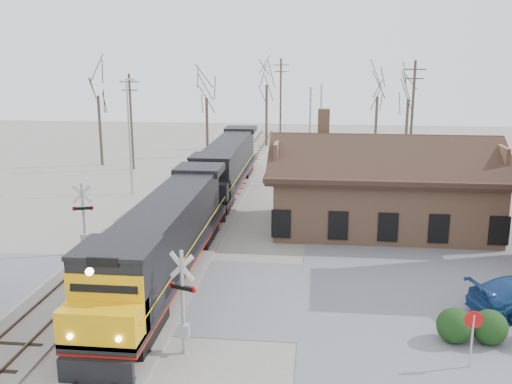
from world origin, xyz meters
TOP-DOWN VIEW (x-y plane):
  - ground at (0.00, 0.00)m, footprint 140.00×140.00m
  - road at (0.00, 0.00)m, footprint 60.00×9.00m
  - parking_lot at (18.00, 4.00)m, footprint 22.00×26.00m
  - track_main at (0.00, 15.00)m, footprint 3.40×90.00m
  - track_siding at (-4.50, 15.00)m, footprint 3.40×90.00m
  - depot at (11.99, 12.00)m, footprint 15.20×9.31m
  - locomotive_lead at (0.00, 0.95)m, footprint 2.97×19.92m
  - locomotive_trailing at (0.00, 21.14)m, footprint 2.97×19.92m
  - crossbuck_near at (2.58, -5.76)m, footprint 1.17×0.50m
  - crossbuck_far at (-5.85, 4.87)m, footprint 1.20×0.41m
  - do_not_enter_sign at (13.54, -5.65)m, footprint 0.69×0.08m
  - hedge_a at (13.38, -3.68)m, footprint 1.46×1.46m
  - hedge_b at (14.78, -3.65)m, footprint 1.44×1.44m
  - streetlight_a at (-7.85, 19.73)m, footprint 0.25×2.04m
  - streetlight_b at (6.92, 25.11)m, footprint 0.25×2.04m
  - streetlight_c at (7.89, 35.21)m, footprint 0.25×2.04m
  - utility_pole_a at (-11.03, 29.77)m, footprint 2.00×0.24m
  - utility_pole_b at (2.93, 45.60)m, footprint 2.00×0.24m
  - utility_pole_c at (16.10, 27.36)m, footprint 2.00×0.24m
  - tree_a at (-15.08, 31.65)m, footprint 4.86×4.86m
  - tree_b at (-4.95, 38.10)m, footprint 4.47×4.47m
  - tree_c at (1.15, 45.90)m, footprint 5.16×5.16m
  - tree_d at (14.40, 42.22)m, footprint 4.44×4.44m
  - tree_e at (17.33, 38.29)m, footprint 4.45×4.45m

SIDE VIEW (x-z plane):
  - ground at x=0.00m, z-range 0.00..0.00m
  - road at x=0.00m, z-range 0.00..0.03m
  - parking_lot at x=18.00m, z-range 0.01..0.04m
  - track_main at x=0.00m, z-range -0.05..0.19m
  - track_siding at x=-4.50m, z-range -0.05..0.19m
  - hedge_b at x=14.78m, z-range 0.00..1.44m
  - hedge_a at x=13.38m, z-range 0.00..1.46m
  - do_not_enter_sign at x=13.54m, z-range 0.45..2.76m
  - crossbuck_near at x=2.58m, z-range -0.15..4.15m
  - crossbuck_far at x=-5.85m, z-range -0.15..4.16m
  - locomotive_trailing at x=0.00m, z-range 0.23..4.42m
  - locomotive_lead at x=0.00m, z-range 0.11..4.53m
  - depot at x=11.99m, z-range -1.54..6.36m
  - streetlight_c at x=7.89m, z-range 0.53..8.96m
  - streetlight_b at x=6.92m, z-range 0.53..9.22m
  - utility_pole_a at x=-11.03m, z-range 0.22..9.83m
  - streetlight_a at x=-7.85m, z-range 0.54..10.12m
  - utility_pole_b at x=2.93m, z-range 0.23..11.19m
  - utility_pole_c at x=16.10m, z-range 0.23..11.19m
  - tree_d at x=14.40m, z-range 2.31..13.20m
  - tree_e at x=17.33m, z-range 2.31..13.22m
  - tree_b at x=-4.95m, z-range 2.32..13.26m
  - tree_a at x=-15.08m, z-range 2.53..14.45m
  - tree_c at x=1.15m, z-range 2.69..15.33m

